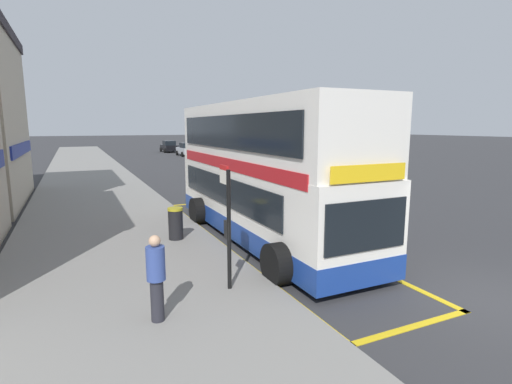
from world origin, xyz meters
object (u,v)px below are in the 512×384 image
parked_car_black_across (169,147)px  double_decker_bus (262,177)px  bus_stop_sign (228,217)px  parked_car_silver_behind (187,149)px  parked_car_grey_kerbside (262,165)px  litter_bin (176,223)px  pedestrian_waiting_near_sign (156,275)px

parked_car_black_across → double_decker_bus: bearing=-97.0°
double_decker_bus → bus_stop_sign: bearing=-125.8°
parked_car_silver_behind → parked_car_grey_kerbside: bearing=90.0°
parked_car_grey_kerbside → parked_car_black_across: 30.14m
double_decker_bus → parked_car_black_across: double_decker_bus is taller
double_decker_bus → bus_stop_sign: double_decker_bus is taller
bus_stop_sign → litter_bin: (-0.15, 4.21, -1.08)m
bus_stop_sign → parked_car_silver_behind: bearing=76.0°
parked_car_grey_kerbside → pedestrian_waiting_near_sign: size_ratio=2.59×
parked_car_grey_kerbside → litter_bin: bearing=-123.1°
litter_bin → parked_car_black_across: bearing=77.5°
bus_stop_sign → parked_car_grey_kerbside: (9.66, 18.17, -0.93)m
bus_stop_sign → parked_car_silver_behind: 41.54m
pedestrian_waiting_near_sign → parked_car_silver_behind: bearing=74.1°
double_decker_bus → litter_bin: (-2.72, 0.65, -1.41)m
parked_car_silver_behind → litter_bin: parked_car_silver_behind is taller
double_decker_bus → bus_stop_sign: 4.40m
parked_car_grey_kerbside → bus_stop_sign: bearing=-116.0°
parked_car_grey_kerbside → pedestrian_waiting_near_sign: pedestrian_waiting_near_sign is taller
parked_car_black_across → parked_car_silver_behind: 8.03m
parked_car_silver_behind → pedestrian_waiting_near_sign: 42.81m
parked_car_grey_kerbside → parked_car_silver_behind: same height
parked_car_silver_behind → pedestrian_waiting_near_sign: size_ratio=2.59×
litter_bin → pedestrian_waiting_near_sign: bearing=-107.2°
parked_car_black_across → pedestrian_waiting_near_sign: bearing=-101.1°
bus_stop_sign → parked_car_black_across: 49.27m
bus_stop_sign → parked_car_grey_kerbside: bearing=62.0°
parked_car_black_across → pedestrian_waiting_near_sign: pedestrian_waiting_near_sign is taller
pedestrian_waiting_near_sign → bus_stop_sign: bearing=26.7°
parked_car_black_across → parked_car_grey_kerbside: bearing=-88.0°
litter_bin → parked_car_grey_kerbside: bearing=54.9°
double_decker_bus → parked_car_grey_kerbside: double_decker_bus is taller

